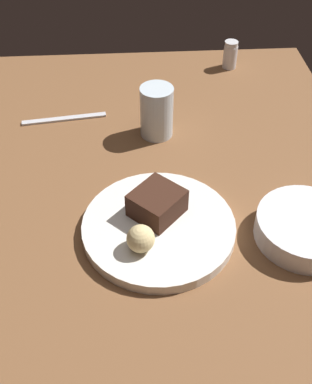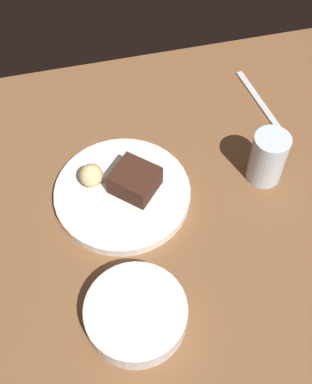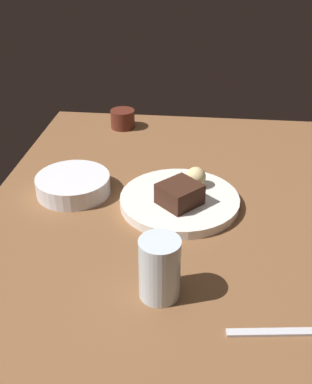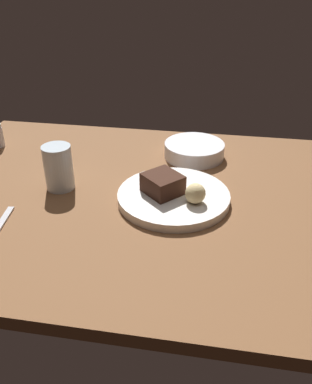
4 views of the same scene
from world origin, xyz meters
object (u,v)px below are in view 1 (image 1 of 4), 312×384
(chocolate_cake_slice, at_px, (157,203))
(salt_shaker, at_px, (230,55))
(dessert_plate, at_px, (159,227))
(bread_roll, at_px, (141,239))
(side_bowl, at_px, (305,228))
(butter_knife, at_px, (64,119))
(water_glass, at_px, (158,112))

(chocolate_cake_slice, relative_size, salt_shaker, 1.14)
(dessert_plate, relative_size, bread_roll, 5.73)
(bread_roll, height_order, salt_shaker, salt_shaker)
(side_bowl, bearing_deg, chocolate_cake_slice, 77.99)
(dessert_plate, bearing_deg, salt_shaker, -21.58)
(side_bowl, relative_size, butter_knife, 0.91)
(dessert_plate, xyz_separation_m, salt_shaker, (0.57, -0.23, 0.02))
(dessert_plate, height_order, side_bowl, side_bowl)
(butter_knife, bearing_deg, bread_roll, 103.84)
(water_glass, bearing_deg, salt_shaker, -36.26)
(dessert_plate, distance_m, butter_knife, 0.40)
(chocolate_cake_slice, bearing_deg, water_glass, -4.44)
(bread_roll, bearing_deg, chocolate_cake_slice, -21.73)
(salt_shaker, distance_m, butter_knife, 0.47)
(water_glass, xyz_separation_m, butter_knife, (0.07, 0.21, -0.05))
(chocolate_cake_slice, xyz_separation_m, side_bowl, (-0.05, -0.25, -0.02))
(dessert_plate, distance_m, salt_shaker, 0.61)
(dessert_plate, distance_m, water_glass, 0.29)
(bread_roll, distance_m, salt_shaker, 0.68)
(bread_roll, xyz_separation_m, butter_knife, (0.41, 0.16, -0.04))
(bread_roll, height_order, butter_knife, bread_roll)
(dessert_plate, height_order, butter_knife, dessert_plate)
(water_glass, bearing_deg, chocolate_cake_slice, 175.56)
(chocolate_cake_slice, height_order, salt_shaker, salt_shaker)
(bread_roll, bearing_deg, dessert_plate, -31.74)
(bread_roll, height_order, water_glass, water_glass)
(salt_shaker, height_order, side_bowl, salt_shaker)
(chocolate_cake_slice, bearing_deg, butter_knife, 30.10)
(salt_shaker, relative_size, butter_knife, 0.38)
(chocolate_cake_slice, distance_m, side_bowl, 0.26)
(salt_shaker, distance_m, water_glass, 0.35)
(salt_shaker, relative_size, water_glass, 0.63)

